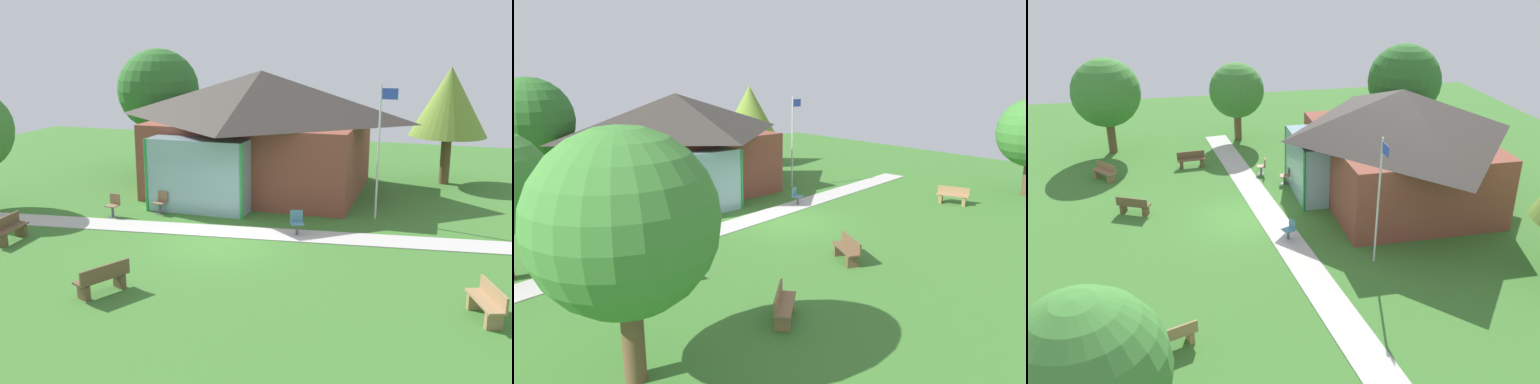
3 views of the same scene
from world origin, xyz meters
The scene contains 12 objects.
ground_plane centered at (0.00, 0.00, 0.00)m, with size 44.00×44.00×0.00m, color #3D752D.
pavilion centered at (-0.91, 7.19, 2.74)m, with size 9.66×8.74×5.26m.
footpath centered at (0.00, 1.08, 0.01)m, with size 23.51×1.30×0.03m, color #BCB7B2.
flagpole centered at (4.61, 4.28, 2.79)m, with size 0.64×0.08×5.02m.
bench_front_center centered at (-1.51, -4.93, 0.40)m, with size 1.05×1.54×0.84m.
bench_lawn_far_right centered at (8.14, -3.45, 0.40)m, with size 0.93×1.56×0.84m.
bench_mid_left centered at (-6.81, -2.04, 0.40)m, with size 0.55×1.53×0.84m.
patio_chair_west centered at (-4.99, 1.57, 0.42)m, with size 0.47×0.47×0.86m.
patio_chair_porch_left centered at (-3.45, 2.50, 0.42)m, with size 0.51×0.51×0.86m.
patio_chair_lawn_spare centered at (2.21, 1.46, 0.42)m, with size 0.57×0.57×0.86m.
tree_behind_pavilion_left centered at (-7.17, 10.16, 4.04)m, with size 4.13×4.13×6.13m.
tree_behind_pavilion_right centered at (6.95, 11.03, 3.79)m, with size 3.48×3.48×5.38m.
Camera 1 is at (6.88, -18.08, 6.61)m, focal length 42.74 mm.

